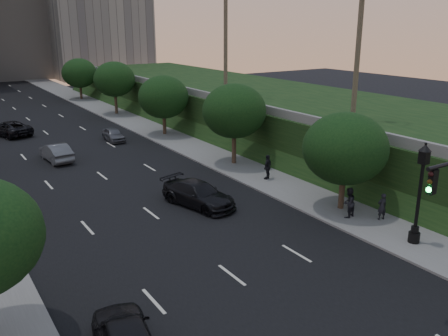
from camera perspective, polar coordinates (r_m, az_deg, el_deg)
ground at (r=19.48m, az=9.65°, el=-18.79°), size 160.00×160.00×0.00m
road_surface at (r=44.27m, az=-17.43°, el=1.44°), size 16.00×140.00×0.02m
sidewalk_right at (r=47.86m, az=-5.60°, el=3.37°), size 4.50×140.00×0.15m
embankment at (r=52.23m, az=6.95°, el=6.63°), size 18.00×90.00×4.00m
parapet_wall at (r=46.90m, az=-1.05°, el=8.49°), size 0.35×90.00×0.70m
tree_right_a at (r=29.73m, az=14.36°, el=2.28°), size 5.20×5.20×6.24m
tree_right_b at (r=38.54m, az=1.24°, el=6.86°), size 5.20×5.20×6.74m
tree_right_c at (r=49.76m, az=-7.30°, el=8.47°), size 5.20×5.20×6.24m
tree_right_d at (r=62.51m, az=-13.05°, el=10.36°), size 5.20×5.20×6.74m
tree_right_e at (r=76.74m, az=-17.02°, el=10.86°), size 5.20×5.20×6.24m
street_lamp at (r=26.57m, az=22.40°, el=-3.39°), size 0.64×0.64×5.62m
sedan_mid_left at (r=42.91m, az=-19.55°, el=1.80°), size 1.93×4.75×1.53m
sedan_far_left at (r=54.53m, az=-24.44°, el=4.36°), size 4.36×6.18×1.57m
sedan_near_right at (r=30.55m, az=-3.11°, el=-3.16°), size 3.52×5.81×1.57m
sedan_far_right at (r=48.72m, az=-13.16°, el=3.94°), size 1.75×3.92×1.31m
pedestrian_a at (r=29.53m, az=18.47°, el=-4.41°), size 0.68×0.53×1.63m
pedestrian_b at (r=29.26m, az=14.76°, el=-4.05°), size 1.00×0.84×1.85m
pedestrian_c at (r=35.35m, az=5.28°, el=0.13°), size 1.18×0.92×1.87m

